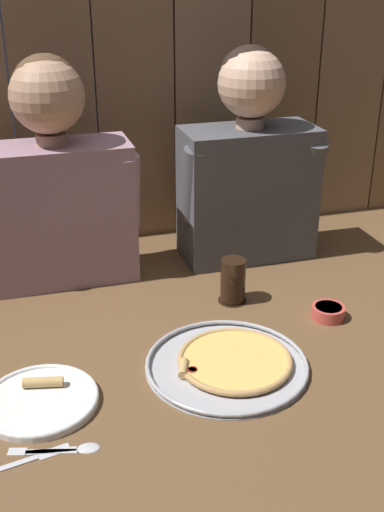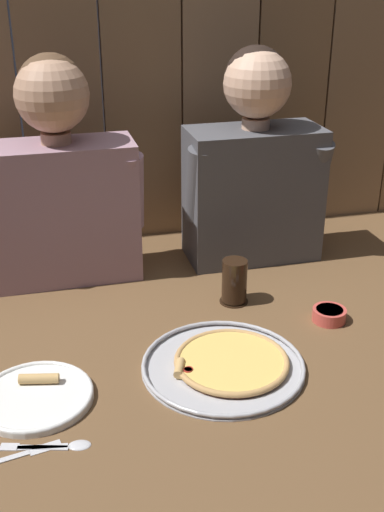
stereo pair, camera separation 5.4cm
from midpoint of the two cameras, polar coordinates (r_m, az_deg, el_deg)
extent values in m
plane|color=brown|center=(1.54, 1.72, -7.64)|extent=(3.20, 3.20, 0.00)
cylinder|color=#B2B2B7|center=(1.45, 3.91, -9.98)|extent=(0.37, 0.37, 0.01)
torus|color=#B2B2B7|center=(1.44, 3.92, -9.72)|extent=(0.37, 0.37, 0.01)
cylinder|color=#B23823|center=(1.45, 4.67, -9.58)|extent=(0.25, 0.25, 0.00)
cylinder|color=#EFC660|center=(1.45, 4.68, -9.41)|extent=(0.24, 0.24, 0.01)
torus|color=tan|center=(1.45, 4.68, -9.41)|extent=(0.26, 0.26, 0.01)
cube|color=#EFC660|center=(1.42, 1.51, -10.35)|extent=(0.09, 0.08, 0.01)
cylinder|color=tan|center=(1.42, -0.03, -10.07)|extent=(0.04, 0.06, 0.02)
cylinder|color=#A3281E|center=(1.41, 0.74, -10.26)|extent=(0.02, 0.02, 0.00)
cylinder|color=#A3281E|center=(1.42, 0.81, -10.18)|extent=(0.02, 0.02, 0.00)
cylinder|color=white|center=(1.38, -12.80, -12.36)|extent=(0.24, 0.24, 0.01)
torus|color=white|center=(1.38, -12.83, -12.16)|extent=(0.24, 0.24, 0.01)
cylinder|color=tan|center=(1.41, -12.55, -10.76)|extent=(0.09, 0.04, 0.02)
cylinder|color=black|center=(1.71, 4.70, -4.04)|extent=(0.08, 0.08, 0.01)
cylinder|color=black|center=(1.68, 4.77, -2.22)|extent=(0.07, 0.07, 0.12)
cylinder|color=#CC4C42|center=(1.66, 13.19, -5.19)|extent=(0.09, 0.09, 0.03)
cylinder|color=#B23823|center=(1.65, 13.22, -4.95)|extent=(0.07, 0.07, 0.02)
cube|color=silver|center=(1.27, -12.01, -16.53)|extent=(0.09, 0.04, 0.01)
cube|color=silver|center=(1.28, -14.95, -16.28)|extent=(0.04, 0.03, 0.01)
cube|color=silver|center=(1.26, -15.41, -17.29)|extent=(0.10, 0.03, 0.01)
cube|color=silver|center=(1.27, -11.84, -16.55)|extent=(0.06, 0.03, 0.00)
cube|color=silver|center=(1.27, -12.10, -16.47)|extent=(0.10, 0.03, 0.01)
ellipsoid|color=silver|center=(1.26, -8.85, -16.39)|extent=(0.05, 0.04, 0.01)
cube|color=gray|center=(1.80, -10.72, 3.90)|extent=(0.41, 0.18, 0.39)
cylinder|color=tan|center=(1.73, -11.28, 10.41)|extent=(0.08, 0.08, 0.03)
sphere|color=tan|center=(1.71, -11.61, 14.04)|extent=(0.19, 0.19, 0.19)
sphere|color=brown|center=(1.72, -11.68, 14.60)|extent=(0.18, 0.18, 0.18)
cylinder|color=gray|center=(1.76, -4.73, 5.83)|extent=(0.08, 0.11, 0.22)
cube|color=#4C4C51|center=(1.91, 6.31, 5.54)|extent=(0.39, 0.19, 0.40)
cylinder|color=#DBAD8E|center=(1.85, 6.63, 11.80)|extent=(0.08, 0.08, 0.03)
sphere|color=#DBAD8E|center=(1.83, 6.80, 15.17)|extent=(0.19, 0.19, 0.19)
sphere|color=black|center=(1.84, 6.66, 15.69)|extent=(0.18, 0.18, 0.18)
cylinder|color=#4C4C51|center=(1.80, 1.54, 6.48)|extent=(0.08, 0.12, 0.23)
cylinder|color=#4C4C51|center=(1.92, 11.77, 7.19)|extent=(0.08, 0.14, 0.23)
cube|color=#846546|center=(1.94, -11.33, 18.64)|extent=(0.24, 0.03, 1.26)
cube|color=#826345|center=(1.97, -3.84, 19.14)|extent=(0.24, 0.03, 1.26)
cube|color=#8D6F50|center=(2.03, 3.34, 19.33)|extent=(0.24, 0.03, 1.26)
cube|color=brown|center=(2.12, 10.03, 19.25)|extent=(0.24, 0.03, 1.26)
cube|color=#876849|center=(2.23, 16.12, 18.97)|extent=(0.24, 0.03, 1.26)
camera|label=1|loc=(0.03, -88.99, 0.48)|focal=44.35mm
camera|label=2|loc=(0.03, 91.01, -0.48)|focal=44.35mm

